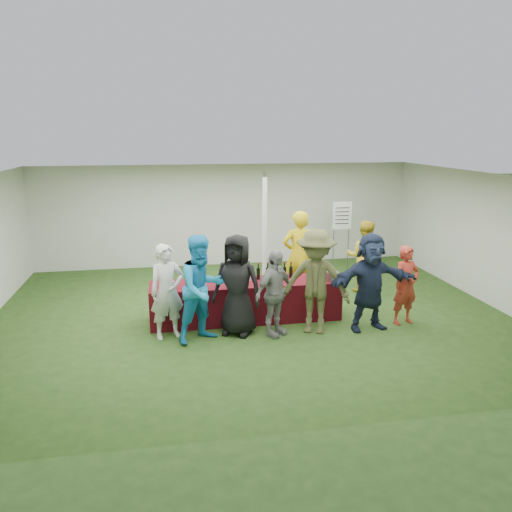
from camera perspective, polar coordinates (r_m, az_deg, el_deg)
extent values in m
plane|color=#284719|center=(9.92, -0.55, -6.74)|extent=(60.00, 60.00, 0.00)
plane|color=white|center=(13.42, -3.43, 4.70)|extent=(10.00, 0.00, 10.00)
plane|color=white|center=(5.80, 6.10, -8.02)|extent=(10.00, 0.00, 10.00)
plane|color=white|center=(11.45, 24.93, 1.79)|extent=(0.00, 8.00, 8.00)
plane|color=white|center=(9.31, -0.59, 8.98)|extent=(10.00, 10.00, 0.00)
cylinder|color=silver|center=(10.77, 0.99, 2.41)|extent=(0.10, 0.10, 2.70)
cube|color=#570E1A|center=(9.58, -1.18, -5.14)|extent=(3.60, 0.80, 0.75)
cylinder|color=black|center=(9.61, 0.26, -2.03)|extent=(0.07, 0.07, 0.22)
cylinder|color=black|center=(9.57, 0.26, -1.17)|extent=(0.03, 0.03, 0.08)
cylinder|color=maroon|center=(9.55, 0.26, -0.87)|extent=(0.03, 0.03, 0.02)
cylinder|color=black|center=(9.64, 1.33, -1.98)|extent=(0.07, 0.07, 0.22)
cylinder|color=black|center=(9.60, 1.33, -1.12)|extent=(0.03, 0.03, 0.08)
cylinder|color=maroon|center=(9.59, 1.33, -0.82)|extent=(0.03, 0.03, 0.02)
cylinder|color=black|center=(9.63, 1.70, -2.00)|extent=(0.07, 0.07, 0.22)
cylinder|color=black|center=(9.59, 1.70, -1.14)|extent=(0.03, 0.03, 0.08)
cylinder|color=maroon|center=(9.58, 1.70, -0.84)|extent=(0.03, 0.03, 0.02)
cylinder|color=black|center=(9.72, 2.61, -1.86)|extent=(0.07, 0.07, 0.22)
cylinder|color=black|center=(9.68, 2.62, -1.01)|extent=(0.03, 0.03, 0.08)
cylinder|color=maroon|center=(9.67, 2.63, -0.71)|extent=(0.03, 0.03, 0.02)
cylinder|color=black|center=(9.70, 3.27, -1.91)|extent=(0.07, 0.07, 0.22)
cylinder|color=black|center=(9.66, 3.29, -1.05)|extent=(0.03, 0.03, 0.08)
cylinder|color=maroon|center=(9.64, 3.29, -0.75)|extent=(0.03, 0.03, 0.02)
cylinder|color=black|center=(9.74, 4.00, -1.85)|extent=(0.07, 0.07, 0.22)
cylinder|color=black|center=(9.70, 4.02, -1.00)|extent=(0.03, 0.03, 0.08)
cylinder|color=maroon|center=(9.69, 4.02, -0.70)|extent=(0.03, 0.03, 0.02)
cylinder|color=silver|center=(9.12, -9.42, -3.82)|extent=(0.06, 0.06, 0.00)
cylinder|color=silver|center=(9.11, -9.43, -3.58)|extent=(0.01, 0.01, 0.07)
cylinder|color=silver|center=(9.09, -9.45, -3.10)|extent=(0.06, 0.06, 0.08)
cylinder|color=#41060E|center=(9.10, -9.44, -3.28)|extent=(0.05, 0.05, 0.02)
cylinder|color=silver|center=(9.09, -7.61, -3.81)|extent=(0.06, 0.06, 0.00)
cylinder|color=silver|center=(9.08, -7.62, -3.57)|extent=(0.01, 0.01, 0.07)
cylinder|color=silver|center=(9.06, -7.64, -3.09)|extent=(0.06, 0.06, 0.08)
cylinder|color=#41060E|center=(9.07, -7.63, -3.27)|extent=(0.05, 0.05, 0.02)
cylinder|color=silver|center=(9.16, -5.81, -3.62)|extent=(0.06, 0.06, 0.00)
cylinder|color=silver|center=(9.15, -5.81, -3.39)|extent=(0.01, 0.01, 0.07)
cylinder|color=silver|center=(9.13, -5.83, -2.91)|extent=(0.06, 0.06, 0.08)
cylinder|color=#41060E|center=(9.13, -5.82, -3.09)|extent=(0.05, 0.05, 0.02)
cylinder|color=silver|center=(9.14, -2.91, -3.62)|extent=(0.06, 0.06, 0.00)
cylinder|color=silver|center=(9.13, -2.91, -3.38)|extent=(0.01, 0.01, 0.07)
cylinder|color=silver|center=(9.10, -2.92, -2.90)|extent=(0.06, 0.06, 0.08)
cylinder|color=#41060E|center=(9.11, -2.92, -3.08)|extent=(0.05, 0.05, 0.02)
cylinder|color=silver|center=(9.54, 6.72, -2.93)|extent=(0.06, 0.06, 0.00)
cylinder|color=silver|center=(9.53, 6.73, -2.70)|extent=(0.01, 0.01, 0.07)
cylinder|color=silver|center=(9.51, 6.74, -2.24)|extent=(0.06, 0.06, 0.08)
cylinder|color=#41060E|center=(9.52, 6.74, -2.41)|extent=(0.05, 0.05, 0.02)
cylinder|color=silver|center=(9.52, -0.78, -2.25)|extent=(0.07, 0.07, 0.20)
cylinder|color=silver|center=(9.49, -0.78, -1.58)|extent=(0.03, 0.03, 0.03)
cube|color=white|center=(9.86, 7.92, -2.32)|extent=(0.25, 0.18, 0.03)
cylinder|color=slate|center=(9.61, 8.73, -2.32)|extent=(0.23, 0.23, 0.18)
cylinder|color=slate|center=(12.99, 8.81, 0.64)|extent=(0.02, 0.02, 1.10)
cylinder|color=slate|center=(13.12, 10.47, 0.71)|extent=(0.02, 0.02, 1.10)
cube|color=white|center=(12.88, 9.81, 4.58)|extent=(0.50, 0.02, 0.70)
cube|color=black|center=(12.83, 9.87, 5.45)|extent=(0.36, 0.01, 0.02)
cube|color=black|center=(12.85, 9.85, 5.00)|extent=(0.36, 0.01, 0.02)
cube|color=black|center=(12.86, 9.83, 4.57)|extent=(0.36, 0.01, 0.02)
cube|color=black|center=(12.88, 9.81, 4.13)|extent=(0.36, 0.01, 0.02)
cube|color=black|center=(12.90, 9.79, 3.69)|extent=(0.36, 0.01, 0.02)
imported|color=gold|center=(10.64, 4.85, 0.07)|extent=(0.73, 0.50, 1.92)
imported|color=gold|center=(11.37, 12.23, -0.06)|extent=(0.98, 0.90, 1.63)
imported|color=silver|center=(8.76, -10.13, -4.04)|extent=(0.71, 0.58, 1.67)
imported|color=#1A8AC5|center=(8.52, -6.17, -3.74)|extent=(1.13, 1.05, 1.86)
imported|color=black|center=(8.77, -2.17, -3.33)|extent=(1.05, 0.92, 1.81)
imported|color=gray|center=(8.73, 2.11, -4.29)|extent=(0.96, 0.85, 1.55)
imported|color=#484928|center=(8.87, 6.82, -2.94)|extent=(1.40, 1.12, 1.89)
imported|color=#19233B|center=(9.20, 12.91, -2.91)|extent=(1.71, 0.72, 1.79)
imported|color=#A92F21|center=(9.68, 16.75, -3.22)|extent=(0.62, 0.48, 1.49)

